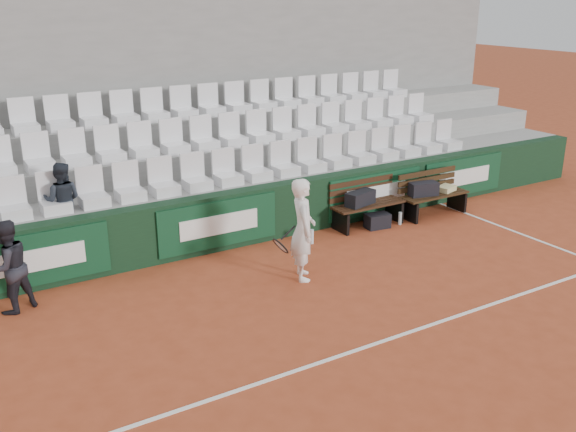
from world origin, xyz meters
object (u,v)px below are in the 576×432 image
object	(u,v)px
sports_bag_right	(423,189)
water_bottle_far	(400,218)
bench_right	(434,204)
tennis_player	(303,229)
spectator_c	(59,173)
ball_kid	(8,267)
sports_bag_ground	(377,221)
bench_left	(368,215)
water_bottle_near	(312,237)
sports_bag_left	(360,198)

from	to	relation	value
sports_bag_right	water_bottle_far	xyz separation A→B (m)	(-0.68, -0.13, -0.46)
bench_right	tennis_player	xyz separation A→B (m)	(-3.88, -1.18, 0.59)
spectator_c	ball_kid	bearing A→B (deg)	72.08
sports_bag_ground	ball_kid	distance (m)	6.56
bench_left	sports_bag_ground	world-z (taller)	bench_left
bench_right	ball_kid	world-z (taller)	ball_kid
bench_right	water_bottle_near	bearing A→B (deg)	-179.29
bench_left	water_bottle_far	size ratio (longest dim) A/B	6.00
bench_left	water_bottle_far	world-z (taller)	bench_left
sports_bag_left	water_bottle_far	world-z (taller)	sports_bag_left
spectator_c	bench_left	bearing A→B (deg)	-164.90
ball_kid	tennis_player	bearing A→B (deg)	139.37
bench_left	sports_bag_left	size ratio (longest dim) A/B	2.42
tennis_player	water_bottle_near	bearing A→B (deg)	51.17
sports_bag_ground	spectator_c	xyz separation A→B (m)	(-5.49, 1.11, 1.47)
sports_bag_ground	water_bottle_far	distance (m)	0.50
sports_bag_ground	water_bottle_far	bearing A→B (deg)	-9.46
bench_right	water_bottle_far	distance (m)	0.95
bench_left	spectator_c	world-z (taller)	spectator_c
bench_left	water_bottle_near	bearing A→B (deg)	-171.19
sports_bag_left	ball_kid	world-z (taller)	ball_kid
bench_left	ball_kid	world-z (taller)	ball_kid
bench_right	water_bottle_far	bearing A→B (deg)	-175.06
water_bottle_far	sports_bag_ground	bearing A→B (deg)	170.54
tennis_player	bench_right	bearing A→B (deg)	16.94
water_bottle_near	bench_right	bearing A→B (deg)	0.71
bench_left	water_bottle_near	distance (m)	1.46
water_bottle_far	ball_kid	xyz separation A→B (m)	(-7.03, 0.07, 0.55)
sports_bag_left	ball_kid	size ratio (longest dim) A/B	0.46
tennis_player	sports_bag_right	bearing A→B (deg)	18.75
sports_bag_left	tennis_player	size ratio (longest dim) A/B	0.38
sports_bag_left	ball_kid	bearing A→B (deg)	-177.97
water_bottle_near	spectator_c	size ratio (longest dim) A/B	0.22
sports_bag_left	spectator_c	size ratio (longest dim) A/B	0.51
bench_right	tennis_player	distance (m)	4.10
sports_bag_left	water_bottle_near	world-z (taller)	sports_bag_left
sports_bag_ground	spectator_c	world-z (taller)	spectator_c
sports_bag_left	sports_bag_ground	bearing A→B (deg)	-37.38
water_bottle_far	sports_bag_left	bearing A→B (deg)	159.22
sports_bag_right	tennis_player	size ratio (longest dim) A/B	0.35
sports_bag_right	water_bottle_near	size ratio (longest dim) A/B	2.16
bench_right	spectator_c	xyz separation A→B (m)	(-6.93, 1.11, 1.39)
sports_bag_left	tennis_player	world-z (taller)	tennis_player
sports_bag_left	sports_bag_ground	world-z (taller)	sports_bag_left
bench_right	spectator_c	bearing A→B (deg)	170.88
bench_left	tennis_player	bearing A→B (deg)	-149.92
sports_bag_ground	tennis_player	bearing A→B (deg)	-154.21
bench_left	ball_kid	xyz separation A→B (m)	(-6.45, -0.20, 0.45)
water_bottle_near	water_bottle_far	size ratio (longest dim) A/B	1.06
bench_left	water_bottle_far	bearing A→B (deg)	-25.05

